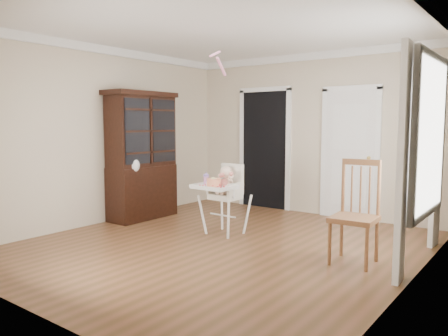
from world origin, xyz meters
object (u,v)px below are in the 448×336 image
Objects in this scene: high_chair at (225,190)px; sippy_cup at (206,179)px; china_cabinet at (142,156)px; dining_chair at (355,215)px; cake at (214,183)px.

high_chair is 0.30m from sippy_cup.
high_chair reaches higher than sippy_cup.
china_cabinet is 1.79× the size of dining_chair.
china_cabinet is at bearing 173.95° from dining_chair.
high_chair is 1.73m from china_cabinet.
china_cabinet is at bearing -178.18° from high_chair.
china_cabinet is (-1.68, 0.02, 0.41)m from high_chair.
cake is 0.24m from sippy_cup.
dining_chair is at bearing -1.79° from high_chair.
dining_chair is (2.13, -0.03, -0.24)m from sippy_cup.
china_cabinet reaches higher than dining_chair.
cake is 1.93m from dining_chair.
high_chair is at bearing 86.24° from cake.
china_cabinet is at bearing 174.38° from sippy_cup.
cake is at bearing -8.55° from china_cabinet.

